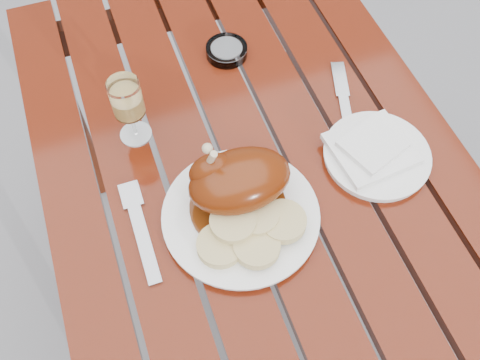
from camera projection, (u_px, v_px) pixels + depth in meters
name	position (u px, v px, depth m)	size (l,w,h in m)	color
ground	(249.00, 296.00, 1.66)	(60.00, 60.00, 0.00)	slate
table	(251.00, 244.00, 1.35)	(0.80, 1.20, 0.75)	maroon
dinner_plate	(241.00, 216.00, 0.95)	(0.28, 0.28, 0.02)	white
roast_duck	(236.00, 180.00, 0.92)	(0.19, 0.17, 0.13)	#522209
bread_dumplings	(250.00, 230.00, 0.91)	(0.20, 0.13, 0.03)	tan
wine_glass	(130.00, 111.00, 1.00)	(0.06, 0.06, 0.15)	#FAD171
side_plate	(377.00, 156.00, 1.02)	(0.21, 0.21, 0.02)	white
napkin	(371.00, 149.00, 1.02)	(0.15, 0.14, 0.01)	white
ashtray	(227.00, 51.00, 1.17)	(0.09, 0.09, 0.02)	#B2B7BC
fork	(142.00, 235.00, 0.94)	(0.02, 0.19, 0.01)	gray
knife	(346.00, 115.00, 1.08)	(0.02, 0.21, 0.01)	gray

